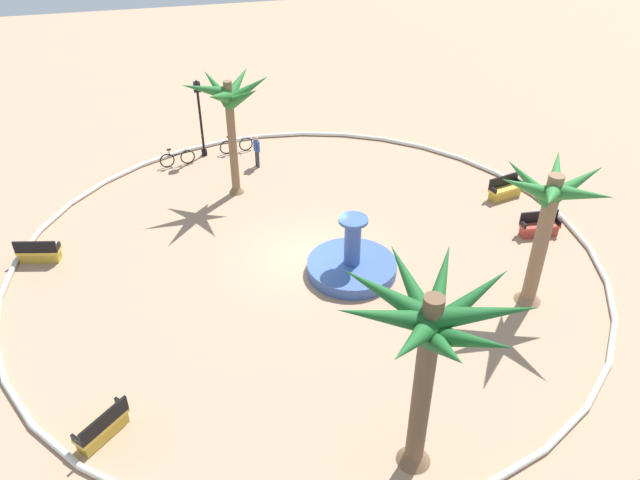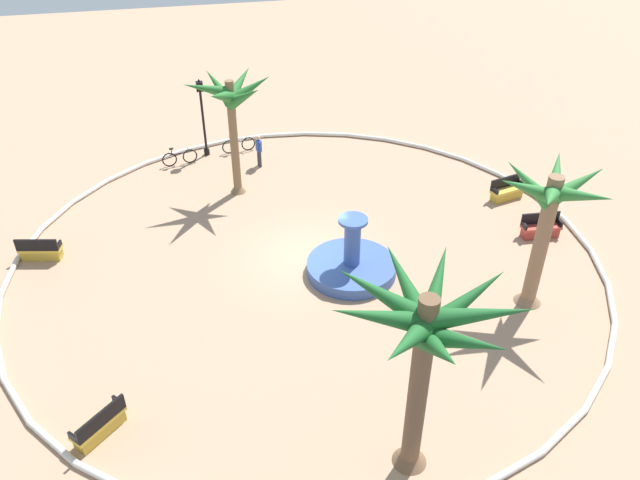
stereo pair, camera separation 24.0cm
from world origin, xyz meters
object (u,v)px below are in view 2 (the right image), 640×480
(palm_tree_by_curb, at_px, (426,335))
(person_cyclist_helmet, at_px, (259,149))
(lamppost, at_px, (202,111))
(bench_north, at_px, (100,426))
(bench_west, at_px, (507,192))
(bicycle_red_frame, at_px, (239,145))
(bicycle_by_lamppost, at_px, (180,157))
(palm_tree_mid_plaza, at_px, (231,103))
(bench_east, at_px, (41,251))
(fountain, at_px, (351,265))
(palm_tree_near_fountain, at_px, (548,211))
(bench_southeast, at_px, (540,229))

(palm_tree_by_curb, height_order, person_cyclist_helmet, palm_tree_by_curb)
(lamppost, bearing_deg, bench_north, 75.93)
(bench_west, xyz_separation_m, bicycle_red_frame, (11.06, -7.33, 0.04))
(bench_north, relative_size, bicycle_by_lamppost, 0.88)
(palm_tree_mid_plaza, bearing_deg, bench_east, 23.63)
(fountain, distance_m, person_cyclist_helmet, 9.53)
(lamppost, bearing_deg, bicycle_by_lamppost, 30.80)
(palm_tree_by_curb, relative_size, bench_north, 3.89)
(palm_tree_near_fountain, bearing_deg, bicycle_by_lamppost, -49.33)
(palm_tree_near_fountain, relative_size, bench_southeast, 3.22)
(bench_west, distance_m, bicycle_red_frame, 13.26)
(bench_north, height_order, bicycle_by_lamppost, bench_north)
(fountain, bearing_deg, palm_tree_near_fountain, 151.67)
(palm_tree_near_fountain, distance_m, palm_tree_mid_plaza, 13.48)
(bench_southeast, distance_m, bicycle_by_lamppost, 16.97)
(bicycle_red_frame, relative_size, person_cyclist_helmet, 1.06)
(palm_tree_mid_plaza, bearing_deg, bench_west, 164.09)
(bench_east, bearing_deg, bench_west, -179.39)
(bench_east, relative_size, bicycle_by_lamppost, 0.98)
(bench_east, bearing_deg, bench_southeast, 171.62)
(palm_tree_by_curb, distance_m, lamppost, 19.95)
(bench_southeast, distance_m, lamppost, 16.49)
(bicycle_red_frame, bearing_deg, lamppost, -1.69)
(palm_tree_mid_plaza, relative_size, bench_southeast, 3.36)
(bench_east, distance_m, bench_west, 19.57)
(palm_tree_mid_plaza, bearing_deg, bench_southeast, 150.99)
(palm_tree_mid_plaza, relative_size, lamppost, 1.39)
(palm_tree_near_fountain, height_order, bench_southeast, palm_tree_near_fountain)
(palm_tree_near_fountain, xyz_separation_m, person_cyclist_helmet, (7.68, -12.29, -2.86))
(bench_southeast, xyz_separation_m, bicycle_red_frame, (10.99, -10.41, 0.04))
(bench_north, bearing_deg, bench_southeast, -159.56)
(lamppost, relative_size, bicycle_by_lamppost, 2.31)
(bench_north, distance_m, bicycle_by_lamppost, 16.16)
(bench_east, relative_size, person_cyclist_helmet, 1.04)
(fountain, distance_m, bench_north, 10.34)
(palm_tree_mid_plaza, height_order, lamppost, palm_tree_mid_plaza)
(bench_west, relative_size, person_cyclist_helmet, 1.04)
(person_cyclist_helmet, bearing_deg, bench_north, 66.08)
(palm_tree_near_fountain, bearing_deg, palm_tree_mid_plaza, -48.19)
(bench_east, height_order, bench_north, same)
(fountain, relative_size, bench_southeast, 2.05)
(bench_west, xyz_separation_m, lamppost, (12.67, -7.38, 1.96))
(fountain, bearing_deg, bench_north, 32.79)
(bench_west, bearing_deg, bicycle_red_frame, -33.54)
(fountain, distance_m, bicycle_by_lamppost, 11.86)
(palm_tree_near_fountain, height_order, bicycle_by_lamppost, palm_tree_near_fountain)
(lamppost, xyz_separation_m, bicycle_by_lamppost, (1.35, 0.81, -1.93))
(palm_tree_near_fountain, height_order, palm_tree_mid_plaza, palm_tree_mid_plaza)
(lamppost, xyz_separation_m, bicycle_red_frame, (-1.62, 0.05, -1.93))
(palm_tree_by_curb, bearing_deg, lamppost, -78.84)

